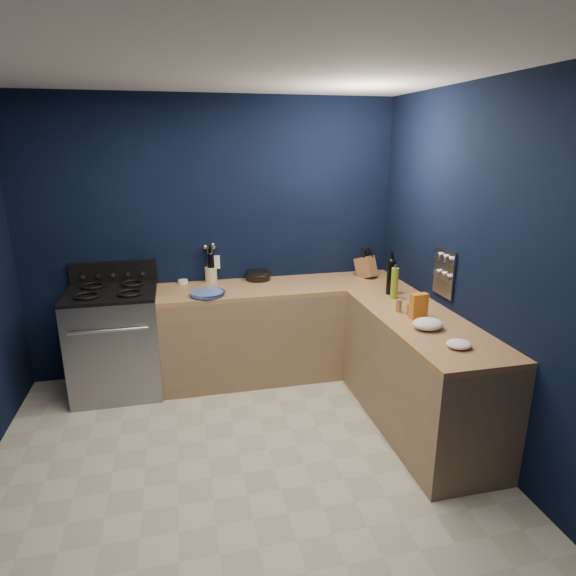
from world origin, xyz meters
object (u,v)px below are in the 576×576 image
object	(u,v)px
gas_range	(117,343)
plate_stack	(207,294)
utensil_crock	(211,275)
crouton_bag	(419,306)
knife_block	(366,267)

from	to	relation	value
gas_range	plate_stack	xyz separation A→B (m)	(0.81, -0.16, 0.46)
utensil_crock	crouton_bag	world-z (taller)	crouton_bag
gas_range	knife_block	xyz separation A→B (m)	(2.39, 0.10, 0.54)
utensil_crock	knife_block	distance (m)	1.52
plate_stack	crouton_bag	distance (m)	1.79
utensil_crock	knife_block	world-z (taller)	knife_block
plate_stack	knife_block	distance (m)	1.60
gas_range	utensil_crock	bearing A→B (deg)	17.00
gas_range	plate_stack	size ratio (longest dim) A/B	3.17
gas_range	utensil_crock	xyz separation A→B (m)	(0.88, 0.27, 0.51)
plate_stack	knife_block	size ratio (longest dim) A/B	1.43
gas_range	crouton_bag	bearing A→B (deg)	-25.02
gas_range	crouton_bag	xyz separation A→B (m)	(2.34, -1.09, 0.54)
plate_stack	utensil_crock	world-z (taller)	utensil_crock
knife_block	crouton_bag	size ratio (longest dim) A/B	1.04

